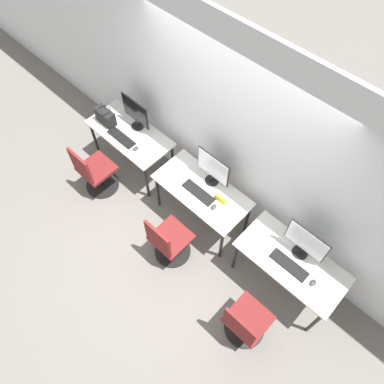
# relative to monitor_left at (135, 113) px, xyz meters

# --- Properties ---
(ground_plane) EXTENTS (20.00, 20.00, 0.00)m
(ground_plane) POSITION_rel_monitor_left_xyz_m (1.37, -0.46, -0.98)
(ground_plane) COLOR slate
(wall_back) EXTENTS (12.00, 0.05, 2.80)m
(wall_back) POSITION_rel_monitor_left_xyz_m (1.37, 0.27, 0.42)
(wall_back) COLOR silver
(wall_back) RESTS_ON ground_plane
(desk_left) EXTENTS (1.25, 0.61, 0.72)m
(desk_left) POSITION_rel_monitor_left_xyz_m (0.00, -0.16, -0.34)
(desk_left) COLOR silver
(desk_left) RESTS_ON ground_plane
(monitor_left) EXTENTS (0.49, 0.18, 0.49)m
(monitor_left) POSITION_rel_monitor_left_xyz_m (0.00, 0.00, 0.00)
(monitor_left) COLOR black
(monitor_left) RESTS_ON desk_left
(keyboard_left) EXTENTS (0.45, 0.14, 0.02)m
(keyboard_left) POSITION_rel_monitor_left_xyz_m (-0.00, -0.30, -0.25)
(keyboard_left) COLOR black
(keyboard_left) RESTS_ON desk_left
(mouse_left) EXTENTS (0.06, 0.09, 0.03)m
(mouse_left) POSITION_rel_monitor_left_xyz_m (0.29, -0.30, -0.25)
(mouse_left) COLOR #333333
(mouse_left) RESTS_ON desk_left
(office_chair_left) EXTENTS (0.48, 0.48, 0.89)m
(office_chair_left) POSITION_rel_monitor_left_xyz_m (-0.05, -0.82, -0.62)
(office_chair_left) COLOR black
(office_chair_left) RESTS_ON ground_plane
(desk_center) EXTENTS (1.25, 0.61, 0.72)m
(desk_center) POSITION_rel_monitor_left_xyz_m (1.37, -0.16, -0.34)
(desk_center) COLOR silver
(desk_center) RESTS_ON ground_plane
(monitor_center) EXTENTS (0.49, 0.18, 0.49)m
(monitor_center) POSITION_rel_monitor_left_xyz_m (1.37, 0.03, 0.00)
(monitor_center) COLOR black
(monitor_center) RESTS_ON desk_center
(keyboard_center) EXTENTS (0.45, 0.14, 0.02)m
(keyboard_center) POSITION_rel_monitor_left_xyz_m (1.37, -0.22, -0.25)
(keyboard_center) COLOR black
(keyboard_center) RESTS_ON desk_center
(mouse_center) EXTENTS (0.06, 0.09, 0.03)m
(mouse_center) POSITION_rel_monitor_left_xyz_m (1.65, -0.25, -0.25)
(mouse_center) COLOR #333333
(mouse_center) RESTS_ON desk_center
(office_chair_center) EXTENTS (0.48, 0.48, 0.89)m
(office_chair_center) POSITION_rel_monitor_left_xyz_m (1.45, -0.85, -0.62)
(office_chair_center) COLOR black
(office_chair_center) RESTS_ON ground_plane
(desk_right) EXTENTS (1.25, 0.61, 0.72)m
(desk_right) POSITION_rel_monitor_left_xyz_m (2.74, -0.16, -0.34)
(desk_right) COLOR silver
(desk_right) RESTS_ON ground_plane
(monitor_right) EXTENTS (0.49, 0.18, 0.49)m
(monitor_right) POSITION_rel_monitor_left_xyz_m (2.74, -0.02, 0.00)
(monitor_right) COLOR black
(monitor_right) RESTS_ON desk_right
(keyboard_right) EXTENTS (0.45, 0.14, 0.02)m
(keyboard_right) POSITION_rel_monitor_left_xyz_m (2.74, -0.23, -0.25)
(keyboard_right) COLOR black
(keyboard_right) RESTS_ON desk_right
(mouse_right) EXTENTS (0.06, 0.09, 0.03)m
(mouse_right) POSITION_rel_monitor_left_xyz_m (3.05, -0.22, -0.25)
(mouse_right) COLOR #333333
(mouse_right) RESTS_ON desk_right
(office_chair_right) EXTENTS (0.48, 0.48, 0.89)m
(office_chair_right) POSITION_rel_monitor_left_xyz_m (2.76, -0.96, -0.62)
(office_chair_right) COLOR black
(office_chair_right) RESTS_ON ground_plane
(handbag) EXTENTS (0.30, 0.18, 0.25)m
(handbag) POSITION_rel_monitor_left_xyz_m (-0.37, -0.25, -0.15)
(handbag) COLOR black
(handbag) RESTS_ON desk_left
(placard_center) EXTENTS (0.16, 0.03, 0.08)m
(placard_center) POSITION_rel_monitor_left_xyz_m (1.65, -0.13, -0.22)
(placard_center) COLOR yellow
(placard_center) RESTS_ON desk_center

